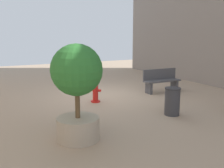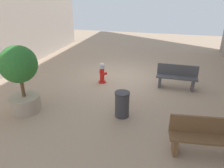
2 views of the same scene
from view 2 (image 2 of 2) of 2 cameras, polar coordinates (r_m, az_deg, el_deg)
The scene contains 6 objects.
ground_plane at distance 9.92m, azimuth 2.83°, elevation 2.01°, with size 23.40×23.40×0.00m, color tan.
fire_hydrant at distance 9.11m, azimuth -2.68°, elevation 3.01°, with size 0.38×0.38×0.88m.
bench_near at distance 8.97m, azimuth 16.94°, elevation 1.96°, with size 1.61×0.48×0.95m.
bench_far at distance 5.62m, azimuth 23.35°, elevation -12.67°, with size 1.65×0.62×0.95m.
planter_tree at distance 7.17m, azimuth -23.35°, elevation 2.34°, with size 1.15×1.15×2.18m.
trash_bin at distance 6.65m, azimuth 2.70°, elevation -5.44°, with size 0.47×0.47×0.83m.
Camera 2 is at (-1.92, 9.02, 3.63)m, focal length 34.19 mm.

